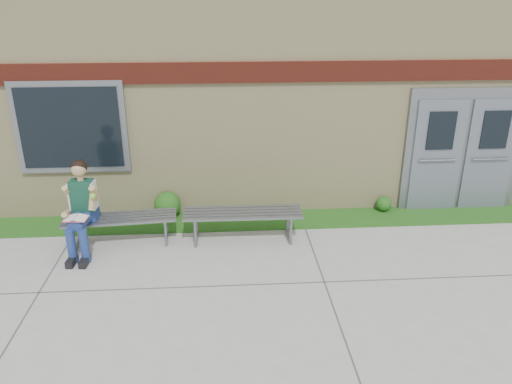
{
  "coord_description": "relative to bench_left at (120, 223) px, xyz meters",
  "views": [
    {
      "loc": [
        -0.39,
        -5.55,
        3.9
      ],
      "look_at": [
        0.1,
        1.7,
        0.94
      ],
      "focal_mm": 35.0,
      "sensor_mm": 36.0,
      "label": 1
    }
  ],
  "objects": [
    {
      "name": "ground",
      "position": [
        2.11,
        -1.91,
        -0.36
      ],
      "size": [
        80.0,
        80.0,
        0.0
      ],
      "primitive_type": "plane",
      "color": "#9E9E99",
      "rests_on": "ground"
    },
    {
      "name": "grass_strip",
      "position": [
        2.11,
        0.69,
        -0.35
      ],
      "size": [
        16.0,
        0.8,
        0.02
      ],
      "primitive_type": "cube",
      "color": "#1D5015",
      "rests_on": "ground"
    },
    {
      "name": "school_building",
      "position": [
        2.11,
        4.07,
        1.74
      ],
      "size": [
        16.2,
        6.22,
        4.2
      ],
      "color": "beige",
      "rests_on": "ground"
    },
    {
      "name": "bench_left",
      "position": [
        0.0,
        0.0,
        0.0
      ],
      "size": [
        1.85,
        0.66,
        0.47
      ],
      "rotation": [
        0.0,
        0.0,
        0.09
      ],
      "color": "slate",
      "rests_on": "ground"
    },
    {
      "name": "bench_right",
      "position": [
        2.0,
        -0.0,
        0.03
      ],
      "size": [
        1.95,
        0.56,
        0.51
      ],
      "rotation": [
        0.0,
        0.0,
        -0.01
      ],
      "color": "slate",
      "rests_on": "ground"
    },
    {
      "name": "girl",
      "position": [
        -0.52,
        -0.23,
        0.4
      ],
      "size": [
        0.54,
        0.92,
        1.48
      ],
      "rotation": [
        0.0,
        0.0,
        -0.08
      ],
      "color": "navy",
      "rests_on": "ground"
    },
    {
      "name": "shrub_mid",
      "position": [
        0.66,
        0.94,
        -0.1
      ],
      "size": [
        0.48,
        0.48,
        0.48
      ],
      "primitive_type": "sphere",
      "color": "#1D5015",
      "rests_on": "grass_strip"
    },
    {
      "name": "shrub_east",
      "position": [
        4.69,
        0.94,
        -0.2
      ],
      "size": [
        0.28,
        0.28,
        0.28
      ],
      "primitive_type": "sphere",
      "color": "#1D5015",
      "rests_on": "grass_strip"
    }
  ]
}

